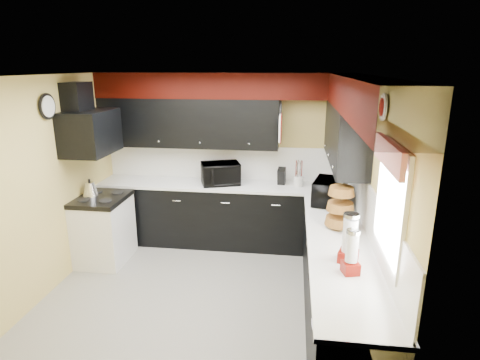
% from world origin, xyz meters
% --- Properties ---
extents(ground, '(3.60, 3.60, 0.00)m').
position_xyz_m(ground, '(0.00, 0.00, 0.00)').
color(ground, gray).
rests_on(ground, ground).
extents(wall_back, '(3.60, 0.06, 2.50)m').
position_xyz_m(wall_back, '(0.00, 1.80, 1.25)').
color(wall_back, '#E0C666').
rests_on(wall_back, ground).
extents(wall_right, '(0.06, 3.60, 2.50)m').
position_xyz_m(wall_right, '(1.80, 0.00, 1.25)').
color(wall_right, '#E0C666').
rests_on(wall_right, ground).
extents(wall_left, '(0.06, 3.60, 2.50)m').
position_xyz_m(wall_left, '(-1.80, 0.00, 1.25)').
color(wall_left, '#E0C666').
rests_on(wall_left, ground).
extents(ceiling, '(3.60, 3.60, 0.06)m').
position_xyz_m(ceiling, '(0.00, 0.00, 2.50)').
color(ceiling, white).
rests_on(ceiling, wall_back).
extents(cab_back, '(3.60, 0.60, 0.90)m').
position_xyz_m(cab_back, '(0.00, 1.50, 0.45)').
color(cab_back, black).
rests_on(cab_back, ground).
extents(cab_right, '(0.60, 3.00, 0.90)m').
position_xyz_m(cab_right, '(1.50, -0.30, 0.45)').
color(cab_right, black).
rests_on(cab_right, ground).
extents(counter_back, '(3.62, 0.64, 0.04)m').
position_xyz_m(counter_back, '(0.00, 1.50, 0.92)').
color(counter_back, white).
rests_on(counter_back, cab_back).
extents(counter_right, '(0.64, 3.02, 0.04)m').
position_xyz_m(counter_right, '(1.50, -0.30, 0.92)').
color(counter_right, white).
rests_on(counter_right, cab_right).
extents(splash_back, '(3.60, 0.02, 0.50)m').
position_xyz_m(splash_back, '(0.00, 1.79, 1.19)').
color(splash_back, white).
rests_on(splash_back, counter_back).
extents(splash_right, '(0.02, 3.60, 0.50)m').
position_xyz_m(splash_right, '(1.79, 0.00, 1.19)').
color(splash_right, white).
rests_on(splash_right, counter_right).
extents(upper_back, '(2.60, 0.35, 0.70)m').
position_xyz_m(upper_back, '(-0.50, 1.62, 1.80)').
color(upper_back, black).
rests_on(upper_back, wall_back).
extents(upper_right, '(0.35, 1.80, 0.70)m').
position_xyz_m(upper_right, '(1.62, 0.90, 1.80)').
color(upper_right, black).
rests_on(upper_right, wall_right).
extents(soffit_back, '(3.60, 0.36, 0.35)m').
position_xyz_m(soffit_back, '(0.00, 1.62, 2.33)').
color(soffit_back, black).
rests_on(soffit_back, wall_back).
extents(soffit_right, '(0.36, 3.24, 0.35)m').
position_xyz_m(soffit_right, '(1.62, -0.18, 2.33)').
color(soffit_right, black).
rests_on(soffit_right, wall_right).
extents(stove, '(0.60, 0.75, 0.86)m').
position_xyz_m(stove, '(-1.50, 0.75, 0.43)').
color(stove, white).
rests_on(stove, ground).
extents(cooktop, '(0.62, 0.77, 0.06)m').
position_xyz_m(cooktop, '(-1.50, 0.75, 0.89)').
color(cooktop, black).
rests_on(cooktop, stove).
extents(hood, '(0.50, 0.78, 0.55)m').
position_xyz_m(hood, '(-1.55, 0.75, 1.78)').
color(hood, black).
rests_on(hood, wall_left).
extents(hood_duct, '(0.24, 0.40, 0.40)m').
position_xyz_m(hood_duct, '(-1.68, 0.75, 2.20)').
color(hood_duct, black).
rests_on(hood_duct, wall_left).
extents(window, '(0.03, 0.86, 0.96)m').
position_xyz_m(window, '(1.79, -0.90, 1.55)').
color(window, white).
rests_on(window, wall_right).
extents(valance, '(0.04, 0.88, 0.20)m').
position_xyz_m(valance, '(1.73, -0.90, 1.95)').
color(valance, red).
rests_on(valance, wall_right).
extents(pan_top, '(0.03, 0.22, 0.40)m').
position_xyz_m(pan_top, '(0.82, 1.55, 2.00)').
color(pan_top, black).
rests_on(pan_top, upper_back).
extents(pan_mid, '(0.03, 0.28, 0.46)m').
position_xyz_m(pan_mid, '(0.82, 1.42, 1.75)').
color(pan_mid, black).
rests_on(pan_mid, upper_back).
extents(pan_low, '(0.03, 0.24, 0.42)m').
position_xyz_m(pan_low, '(0.82, 1.68, 1.72)').
color(pan_low, black).
rests_on(pan_low, upper_back).
extents(cut_board, '(0.03, 0.26, 0.35)m').
position_xyz_m(cut_board, '(0.83, 1.30, 1.80)').
color(cut_board, white).
rests_on(cut_board, upper_back).
extents(baskets, '(0.27, 0.27, 0.50)m').
position_xyz_m(baskets, '(1.52, 0.05, 1.18)').
color(baskets, brown).
rests_on(baskets, upper_right).
extents(clock, '(0.03, 0.30, 0.30)m').
position_xyz_m(clock, '(-1.77, 0.25, 2.15)').
color(clock, black).
rests_on(clock, wall_left).
extents(deco_plate, '(0.03, 0.24, 0.24)m').
position_xyz_m(deco_plate, '(1.77, -0.35, 2.25)').
color(deco_plate, white).
rests_on(deco_plate, wall_right).
extents(toaster_oven, '(0.65, 0.60, 0.31)m').
position_xyz_m(toaster_oven, '(-0.01, 1.48, 1.10)').
color(toaster_oven, black).
rests_on(toaster_oven, counter_back).
extents(microwave, '(0.48, 0.61, 0.30)m').
position_xyz_m(microwave, '(1.48, 0.84, 1.09)').
color(microwave, black).
rests_on(microwave, counter_right).
extents(utensil_crock, '(0.17, 0.17, 0.15)m').
position_xyz_m(utensil_crock, '(1.10, 1.51, 1.01)').
color(utensil_crock, silver).
rests_on(utensil_crock, counter_back).
extents(knife_block, '(0.12, 0.16, 0.24)m').
position_xyz_m(knife_block, '(0.86, 1.58, 1.06)').
color(knife_block, black).
rests_on(knife_block, counter_back).
extents(kettle, '(0.26, 0.26, 0.18)m').
position_xyz_m(kettle, '(-1.66, 0.78, 1.01)').
color(kettle, silver).
rests_on(kettle, cooktop).
extents(dispenser_a, '(0.20, 0.20, 0.43)m').
position_xyz_m(dispenser_a, '(1.52, -0.72, 1.16)').
color(dispenser_a, '#64030C').
rests_on(dispenser_a, counter_right).
extents(dispenser_b, '(0.16, 0.16, 0.35)m').
position_xyz_m(dispenser_b, '(1.51, -0.93, 1.11)').
color(dispenser_b, '#6B0E00').
rests_on(dispenser_b, counter_right).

